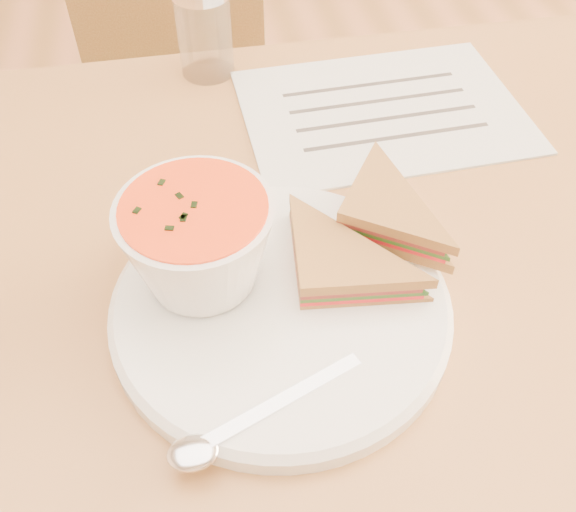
{
  "coord_description": "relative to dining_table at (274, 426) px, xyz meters",
  "views": [
    {
      "loc": [
        -0.06,
        -0.41,
        1.19
      ],
      "look_at": [
        0.01,
        -0.07,
        0.8
      ],
      "focal_mm": 40.0,
      "sensor_mm": 36.0,
      "label": 1
    }
  ],
  "objects": [
    {
      "name": "condiment_shaker",
      "position": [
        -0.02,
        0.3,
        0.44
      ],
      "size": [
        0.07,
        0.07,
        0.12
      ],
      "primitive_type": null,
      "rotation": [
        0.0,
        0.0,
        -0.08
      ],
      "color": "silver",
      "rests_on": "dining_table"
    },
    {
      "name": "plate",
      "position": [
        -0.0,
        -0.09,
        0.38
      ],
      "size": [
        0.37,
        0.37,
        0.02
      ],
      "primitive_type": null,
      "rotation": [
        0.0,
        0.0,
        -0.35
      ],
      "color": "white",
      "rests_on": "dining_table"
    },
    {
      "name": "dining_table",
      "position": [
        0.0,
        0.0,
        0.0
      ],
      "size": [
        1.0,
        0.7,
        0.75
      ],
      "primitive_type": null,
      "color": "olive",
      "rests_on": "floor"
    },
    {
      "name": "spoon",
      "position": [
        -0.04,
        -0.19,
        0.4
      ],
      "size": [
        0.19,
        0.1,
        0.01
      ],
      "primitive_type": null,
      "rotation": [
        0.0,
        0.0,
        0.38
      ],
      "color": "silver",
      "rests_on": "plate"
    },
    {
      "name": "soup_bowl",
      "position": [
        -0.06,
        -0.05,
        0.43
      ],
      "size": [
        0.15,
        0.15,
        0.09
      ],
      "primitive_type": null,
      "rotation": [
        0.0,
        0.0,
        -0.18
      ],
      "color": "white",
      "rests_on": "plate"
    },
    {
      "name": "sandwich_half_b",
      "position": [
        0.06,
        -0.04,
        0.42
      ],
      "size": [
        0.15,
        0.15,
        0.03
      ],
      "primitive_type": null,
      "rotation": [
        0.0,
        0.0,
        -0.59
      ],
      "color": "olive",
      "rests_on": "plate"
    },
    {
      "name": "sandwich_half_a",
      "position": [
        0.01,
        -0.1,
        0.41
      ],
      "size": [
        0.12,
        0.12,
        0.03
      ],
      "primitive_type": null,
      "rotation": [
        0.0,
        0.0,
        -0.11
      ],
      "color": "olive",
      "rests_on": "plate"
    },
    {
      "name": "paper_menu",
      "position": [
        0.17,
        0.18,
        0.38
      ],
      "size": [
        0.33,
        0.25,
        0.0
      ],
      "primitive_type": null,
      "rotation": [
        0.0,
        0.0,
        0.04
      ],
      "color": "silver",
      "rests_on": "dining_table"
    },
    {
      "name": "chair_far",
      "position": [
        -0.1,
        0.65,
        0.05
      ],
      "size": [
        0.45,
        0.45,
        0.86
      ],
      "primitive_type": null,
      "rotation": [
        0.0,
        0.0,
        2.96
      ],
      "color": "brown",
      "rests_on": "floor"
    }
  ]
}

